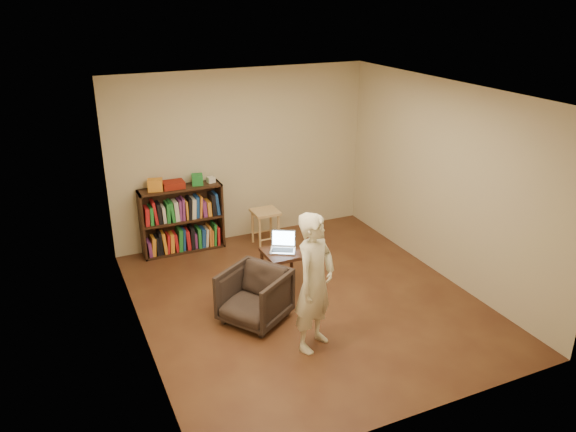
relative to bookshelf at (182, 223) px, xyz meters
name	(u,v)px	position (x,y,z in m)	size (l,w,h in m)	color
floor	(306,301)	(1.02, -2.09, -0.44)	(4.50, 4.50, 0.00)	#3F1F14
ceiling	(309,92)	(1.02, -2.09, 2.16)	(4.50, 4.50, 0.00)	white
wall_back	(242,156)	(1.02, 0.16, 0.86)	(4.00, 4.00, 0.00)	#BDAC8E
wall_left	(134,232)	(-0.98, -2.09, 0.86)	(4.50, 4.50, 0.00)	#BDAC8E
wall_right	(445,182)	(3.02, -2.09, 0.86)	(4.50, 4.50, 0.00)	#BDAC8E
bookshelf	(182,223)	(0.00, 0.00, 0.00)	(1.20, 0.30, 1.00)	black
box_yellow	(155,185)	(-0.34, -0.02, 0.64)	(0.20, 0.15, 0.17)	orange
red_cloth	(173,185)	(-0.09, -0.01, 0.61)	(0.30, 0.22, 0.10)	maroon
box_green	(197,179)	(0.27, -0.01, 0.64)	(0.16, 0.16, 0.16)	#207A31
box_white	(211,180)	(0.47, 0.01, 0.60)	(0.10, 0.10, 0.08)	beige
stool	(265,217)	(1.19, -0.32, 0.01)	(0.38, 0.38, 0.56)	tan
armchair	(255,296)	(0.27, -2.24, -0.12)	(0.69, 0.71, 0.64)	#302620
side_table	(283,257)	(0.91, -1.63, -0.02)	(0.49, 0.49, 0.50)	black
laptop	(283,245)	(0.93, -1.58, 0.12)	(0.41, 0.38, 0.24)	#B8B9BE
person	(315,282)	(0.68, -2.97, 0.34)	(0.57, 0.37, 1.56)	beige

